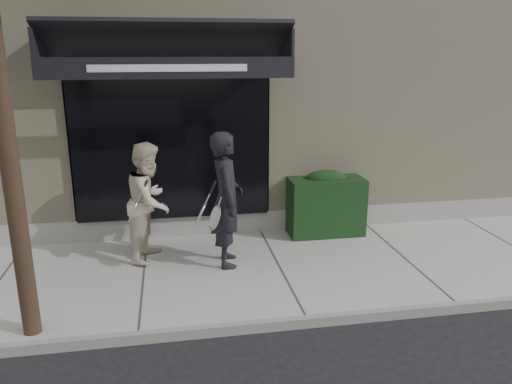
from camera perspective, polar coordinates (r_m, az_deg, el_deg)
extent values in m
plane|color=black|center=(7.66, 2.63, -9.21)|extent=(80.00, 80.00, 0.00)
cube|color=#A09F9B|center=(7.64, 2.64, -8.80)|extent=(20.00, 3.00, 0.12)
cube|color=gray|center=(6.30, 5.81, -14.50)|extent=(20.00, 0.10, 0.14)
cube|color=beige|center=(11.87, -2.60, 13.49)|extent=(14.00, 7.00, 5.50)
cube|color=gray|center=(9.11, 0.32, -3.31)|extent=(14.02, 0.42, 0.50)
cube|color=black|center=(8.44, -9.60, 5.80)|extent=(3.20, 0.30, 2.60)
cube|color=gray|center=(8.72, -20.22, 5.37)|extent=(0.08, 0.40, 2.60)
cube|color=gray|center=(8.74, 0.99, 6.36)|extent=(0.08, 0.40, 2.60)
cube|color=gray|center=(8.46, -10.04, 14.94)|extent=(3.36, 0.40, 0.12)
cube|color=black|center=(7.76, -10.11, 16.79)|extent=(3.60, 1.03, 0.55)
cube|color=black|center=(7.27, -9.93, 13.79)|extent=(3.60, 0.05, 0.30)
cube|color=white|center=(7.24, -9.93, 13.78)|extent=(2.20, 0.01, 0.10)
cube|color=black|center=(7.95, -23.47, 15.16)|extent=(0.04, 1.00, 0.45)
cube|color=black|center=(7.97, 3.36, 16.39)|extent=(0.04, 1.00, 0.45)
cube|color=black|center=(8.84, 7.89, -1.55)|extent=(1.30, 0.70, 1.00)
ellipsoid|color=black|center=(8.70, 8.01, 1.59)|extent=(0.71, 0.38, 0.27)
cylinder|color=black|center=(5.77, -26.68, 5.75)|extent=(0.20, 0.20, 4.80)
imported|color=black|center=(7.35, -3.41, -0.87)|extent=(0.51, 0.75, 2.02)
torus|color=silver|center=(7.18, -4.72, -2.92)|extent=(0.20, 0.33, 0.29)
cylinder|color=silver|center=(7.18, -4.72, -2.92)|extent=(0.16, 0.29, 0.26)
cylinder|color=silver|center=(7.18, -4.72, -2.92)|extent=(0.18, 0.06, 0.08)
cylinder|color=black|center=(7.18, -4.72, -2.92)|extent=(0.20, 0.08, 0.10)
torus|color=silver|center=(6.96, -6.34, -2.52)|extent=(0.20, 0.33, 0.29)
cylinder|color=silver|center=(6.96, -6.34, -2.52)|extent=(0.16, 0.29, 0.25)
cylinder|color=silver|center=(6.96, -6.34, -2.52)|extent=(0.17, 0.05, 0.09)
cylinder|color=black|center=(6.96, -6.34, -2.52)|extent=(0.20, 0.07, 0.11)
imported|color=beige|center=(7.76, -12.05, -1.06)|extent=(0.93, 1.06, 1.83)
torus|color=silver|center=(7.53, -13.80, -2.11)|extent=(0.19, 0.32, 0.28)
cylinder|color=silver|center=(7.53, -13.80, -2.11)|extent=(0.15, 0.28, 0.24)
cylinder|color=silver|center=(7.53, -13.80, -2.11)|extent=(0.17, 0.04, 0.10)
cylinder|color=black|center=(7.53, -13.80, -2.11)|extent=(0.20, 0.05, 0.12)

